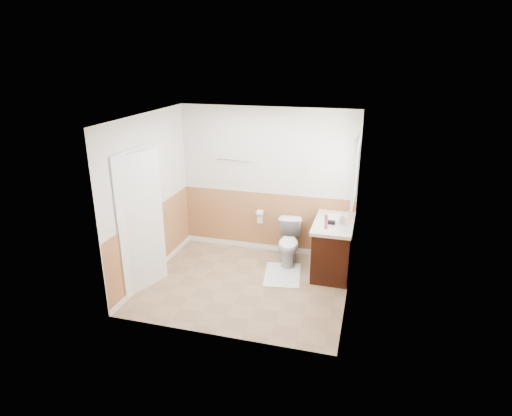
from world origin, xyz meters
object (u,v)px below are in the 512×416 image
(vanity_cabinet, at_px, (333,248))
(lotion_bottle, at_px, (326,222))
(toilet, at_px, (289,243))
(soap_dispenser, at_px, (342,219))
(bath_mat, at_px, (282,275))

(vanity_cabinet, height_order, lotion_bottle, lotion_bottle)
(toilet, distance_m, lotion_bottle, 0.98)
(lotion_bottle, distance_m, soap_dispenser, 0.32)
(bath_mat, relative_size, vanity_cabinet, 0.73)
(toilet, xyz_separation_m, soap_dispenser, (0.85, -0.21, 0.59))
(lotion_bottle, bearing_deg, vanity_cabinet, 73.49)
(toilet, bearing_deg, soap_dispenser, -22.60)
(toilet, relative_size, bath_mat, 0.88)
(soap_dispenser, bearing_deg, lotion_bottle, -134.02)
(toilet, bearing_deg, vanity_cabinet, -16.53)
(lotion_bottle, xyz_separation_m, soap_dispenser, (0.22, 0.23, -0.02))
(soap_dispenser, bearing_deg, vanity_cabinet, 137.59)
(lotion_bottle, bearing_deg, bath_mat, -175.90)
(vanity_cabinet, distance_m, soap_dispenser, 0.56)
(toilet, distance_m, vanity_cabinet, 0.74)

